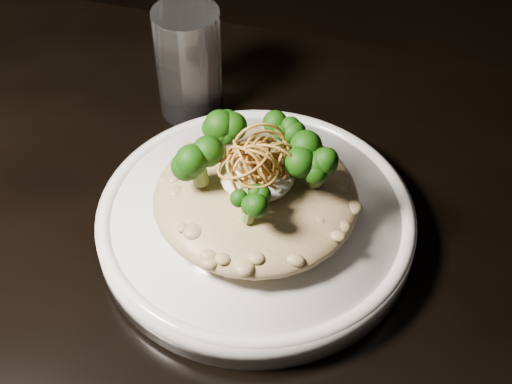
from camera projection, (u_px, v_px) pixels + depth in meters
table at (228, 341)px, 0.68m from camera, size 1.10×0.80×0.75m
plate at (256, 222)px, 0.65m from camera, size 0.29×0.29×0.03m
risotto at (256, 197)px, 0.63m from camera, size 0.18×0.18×0.04m
broccoli at (259, 162)px, 0.59m from camera, size 0.14×0.14×0.05m
cheese at (257, 175)px, 0.60m from camera, size 0.06×0.06×0.02m
shallots at (261, 154)px, 0.58m from camera, size 0.06×0.06×0.04m
drinking_glass at (189, 63)px, 0.75m from camera, size 0.07×0.07×0.12m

